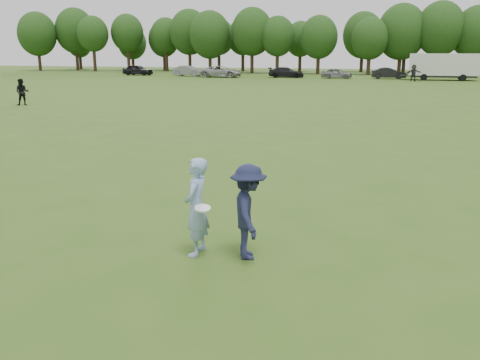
{
  "coord_description": "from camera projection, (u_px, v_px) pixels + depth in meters",
  "views": [
    {
      "loc": [
        3.56,
        -8.27,
        3.41
      ],
      "look_at": [
        0.82,
        0.42,
        1.1
      ],
      "focal_mm": 38.0,
      "sensor_mm": 36.0,
      "label": 1
    }
  ],
  "objects": [
    {
      "name": "defender",
      "position": [
        248.0,
        212.0,
        8.47
      ],
      "size": [
        0.96,
        1.2,
        1.62
      ],
      "primitive_type": "imported",
      "rotation": [
        0.0,
        0.0,
        1.96
      ],
      "color": "#1B1F3C",
      "rests_on": "ground"
    },
    {
      "name": "car_e",
      "position": [
        337.0,
        73.0,
        66.38
      ],
      "size": [
        4.06,
        1.81,
        1.35
      ],
      "primitive_type": "imported",
      "rotation": [
        0.0,
        0.0,
        1.52
      ],
      "color": "gray",
      "rests_on": "ground"
    },
    {
      "name": "ground",
      "position": [
        192.0,
        239.0,
        9.53
      ],
      "size": [
        200.0,
        200.0,
        0.0
      ],
      "primitive_type": "plane",
      "color": "#335518",
      "rests_on": "ground"
    },
    {
      "name": "treeline",
      "position": [
        402.0,
        33.0,
        78.25
      ],
      "size": [
        130.35,
        18.39,
        11.74
      ],
      "color": "#332114",
      "rests_on": "ground"
    },
    {
      "name": "cargo_trailer",
      "position": [
        444.0,
        66.0,
        61.83
      ],
      "size": [
        9.0,
        2.75,
        3.2
      ],
      "color": "silver",
      "rests_on": "ground"
    },
    {
      "name": "player_far_d",
      "position": [
        414.0,
        73.0,
        59.99
      ],
      "size": [
        1.9,
        1.21,
        1.96
      ],
      "primitive_type": "imported",
      "rotation": [
        0.0,
        0.0,
        0.38
      ],
      "color": "#2A2A2A",
      "rests_on": "ground"
    },
    {
      "name": "car_b",
      "position": [
        188.0,
        71.0,
        72.47
      ],
      "size": [
        4.59,
        1.9,
        1.48
      ],
      "primitive_type": "imported",
      "rotation": [
        0.0,
        0.0,
        1.5
      ],
      "color": "slate",
      "rests_on": "ground"
    },
    {
      "name": "car_d",
      "position": [
        286.0,
        72.0,
        68.58
      ],
      "size": [
        4.96,
        2.44,
        1.39
      ],
      "primitive_type": "imported",
      "rotation": [
        0.0,
        0.0,
        1.68
      ],
      "color": "black",
      "rests_on": "ground"
    },
    {
      "name": "disc_in_play",
      "position": [
        203.0,
        208.0,
        8.34
      ],
      "size": [
        0.31,
        0.32,
        0.09
      ],
      "color": "white",
      "rests_on": "ground"
    },
    {
      "name": "car_a",
      "position": [
        138.0,
        70.0,
        75.38
      ],
      "size": [
        4.62,
        2.04,
        1.54
      ],
      "primitive_type": "imported",
      "rotation": [
        0.0,
        0.0,
        1.52
      ],
      "color": "black",
      "rests_on": "ground"
    },
    {
      "name": "thrower",
      "position": [
        196.0,
        207.0,
        8.61
      ],
      "size": [
        0.44,
        0.64,
        1.7
      ],
      "primitive_type": "imported",
      "rotation": [
        0.0,
        0.0,
        -1.51
      ],
      "color": "#8CABD9",
      "rests_on": "ground"
    },
    {
      "name": "player_far_a",
      "position": [
        22.0,
        92.0,
        32.99
      ],
      "size": [
        1.05,
        0.97,
        1.72
      ],
      "primitive_type": "imported",
      "rotation": [
        0.0,
        0.0,
        0.5
      ],
      "color": "black",
      "rests_on": "ground"
    },
    {
      "name": "car_f",
      "position": [
        389.0,
        73.0,
        65.27
      ],
      "size": [
        4.5,
        2.06,
        1.43
      ],
      "primitive_type": "imported",
      "rotation": [
        0.0,
        0.0,
        1.7
      ],
      "color": "black",
      "rests_on": "ground"
    },
    {
      "name": "car_c",
      "position": [
        221.0,
        72.0,
        69.33
      ],
      "size": [
        5.71,
        2.92,
        1.55
      ],
      "primitive_type": "imported",
      "rotation": [
        0.0,
        0.0,
        1.64
      ],
      "color": "#9E9FA3",
      "rests_on": "ground"
    }
  ]
}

